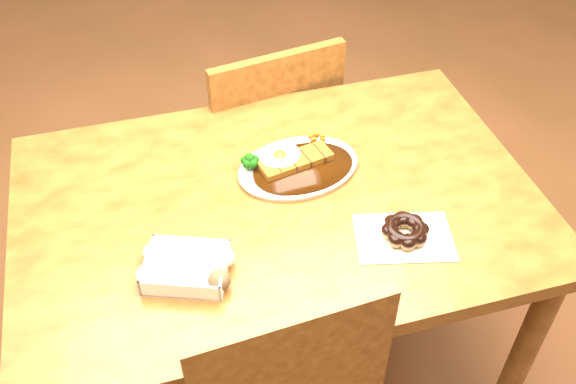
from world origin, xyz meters
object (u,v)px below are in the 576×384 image
object	(u,v)px
katsu_curry_plate	(296,165)
chair_far	(263,143)
pon_de_ring	(405,231)
table	(278,228)
donut_box	(186,267)

from	to	relation	value
katsu_curry_plate	chair_far	bearing A→B (deg)	86.92
chair_far	katsu_curry_plate	xyz separation A→B (m)	(-0.02, -0.45, 0.29)
pon_de_ring	chair_far	bearing A→B (deg)	100.82
pon_de_ring	table	bearing A→B (deg)	140.27
donut_box	pon_de_ring	xyz separation A→B (m)	(0.47, -0.03, -0.00)
chair_far	donut_box	world-z (taller)	chair_far
table	donut_box	size ratio (longest dim) A/B	5.90
chair_far	donut_box	size ratio (longest dim) A/B	4.28
katsu_curry_plate	pon_de_ring	size ratio (longest dim) A/B	1.35
table	chair_far	world-z (taller)	chair_far
chair_far	donut_box	distance (m)	0.83
chair_far	katsu_curry_plate	bearing A→B (deg)	77.91
table	katsu_curry_plate	distance (m)	0.16
katsu_curry_plate	pon_de_ring	distance (m)	0.32
chair_far	katsu_curry_plate	size ratio (longest dim) A/B	2.71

